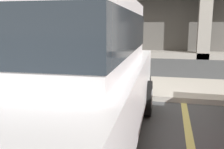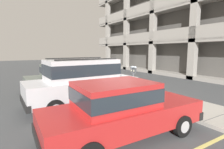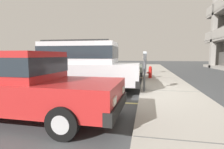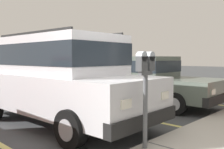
# 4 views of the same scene
# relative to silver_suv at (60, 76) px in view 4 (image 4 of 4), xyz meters

# --- Properties ---
(ground_plane) EXTENTS (80.00, 80.00, 0.10)m
(ground_plane) POSITION_rel_silver_suv_xyz_m (0.01, 2.22, -1.14)
(ground_plane) COLOR #444749
(silver_suv) EXTENTS (2.12, 4.83, 2.03)m
(silver_suv) POSITION_rel_silver_suv_xyz_m (0.00, 0.00, 0.00)
(silver_suv) COLOR silver
(silver_suv) RESTS_ON ground_plane
(red_sedan) EXTENTS (1.90, 4.51, 1.54)m
(red_sedan) POSITION_rel_silver_suv_xyz_m (-3.30, 0.08, -0.27)
(red_sedan) COLOR #5B665B
(red_sedan) RESTS_ON ground_plane
(parking_meter_near) EXTENTS (0.35, 0.12, 1.47)m
(parking_meter_near) POSITION_rel_silver_suv_xyz_m (0.26, 2.57, 0.13)
(parking_meter_near) COLOR #595B60
(parking_meter_near) RESTS_ON sidewalk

